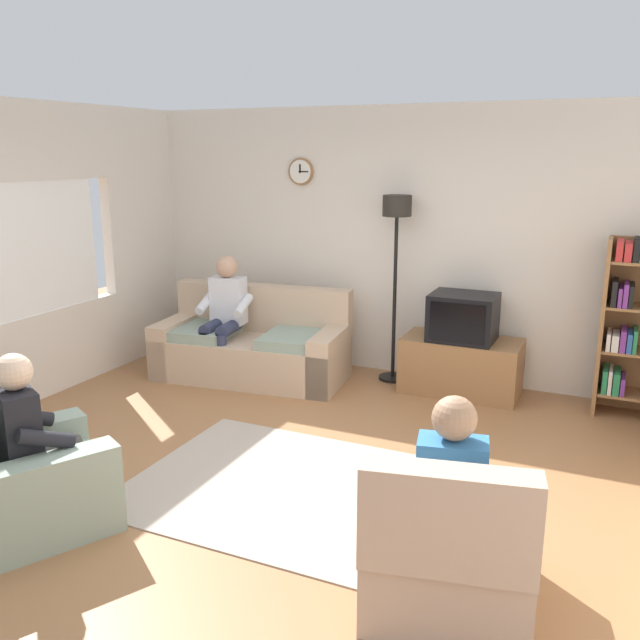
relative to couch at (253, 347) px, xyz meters
The scene contains 13 objects.
ground_plane 2.29m from the couch, 54.23° to the right, with size 12.00×12.00×0.00m, color #9E6B42.
back_wall_assembly 1.87m from the couch, 31.92° to the left, with size 6.20×0.17×2.70m.
couch is the anchor object (origin of this frame).
tv_stand 2.09m from the couch, 11.45° to the left, with size 1.10×0.56×0.53m.
tv 2.13m from the couch, 10.79° to the left, with size 0.60×0.49×0.44m.
bookshelf 3.58m from the couch, ahead, with size 0.68×0.36×1.56m.
floor_lamp 1.83m from the couch, 21.06° to the left, with size 0.28×0.28×1.85m.
armchair_near_window 3.08m from the couch, 86.57° to the right, with size 1.12×1.15×0.90m.
armchair_near_bookshelf 3.81m from the couch, 45.10° to the right, with size 0.96×1.02×0.90m.
area_rug 2.46m from the couch, 53.71° to the right, with size 2.20×1.70×0.01m, color #AD9E8E.
person_on_couch 0.48m from the couch, 157.07° to the right, with size 0.54×0.57×1.24m.
person_in_left_armchair 3.01m from the couch, 85.68° to the right, with size 0.61×0.63×1.12m.
person_in_right_armchair 3.75m from the couch, 44.35° to the right, with size 0.57×0.59×1.12m.
Camera 1 is at (2.03, -3.88, 2.26)m, focal length 37.77 mm.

